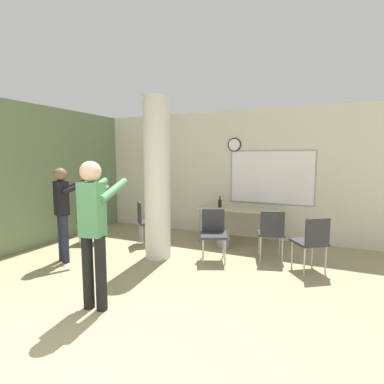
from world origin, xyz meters
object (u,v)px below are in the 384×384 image
chair_by_left_wall (88,218)px  chair_table_right (271,231)px  chair_table_front (213,231)px  chair_mid_room (312,240)px  person_watching_back (63,207)px  chair_near_pillar (146,219)px  folding_table (239,210)px  bottle_on_table (220,203)px  person_playing_front (94,223)px

chair_by_left_wall → chair_table_right: size_ratio=1.00×
chair_table_front → chair_mid_room: bearing=3.8°
person_watching_back → chair_near_pillar: bearing=64.9°
chair_table_right → chair_table_front: (-0.91, -0.43, 0.00)m
chair_table_right → folding_table: bearing=134.7°
bottle_on_table → chair_near_pillar: bearing=-148.6°
chair_mid_room → chair_table_right: same height
chair_table_right → chair_table_front: size_ratio=1.00×
folding_table → chair_table_front: (-0.09, -1.25, -0.17)m
chair_by_left_wall → person_playing_front: (2.10, -2.08, 0.51)m
chair_mid_room → chair_near_pillar: 3.19m
bottle_on_table → person_playing_front: (-0.39, -3.30, 0.20)m
folding_table → chair_near_pillar: 1.93m
folding_table → chair_by_left_wall: (-2.86, -1.32, -0.17)m
folding_table → chair_near_pillar: bearing=-151.7°
bottle_on_table → chair_mid_room: bearing=-29.2°
chair_table_front → person_watching_back: person_watching_back is taller
chair_near_pillar → person_watching_back: size_ratio=0.54×
folding_table → bottle_on_table: (-0.38, -0.11, 0.14)m
chair_near_pillar → bottle_on_table: bearing=31.4°
chair_table_right → person_playing_front: person_playing_front is taller
folding_table → chair_table_right: (0.82, -0.83, -0.17)m
chair_mid_room → person_playing_front: 3.23m
folding_table → person_watching_back: bearing=-135.1°
chair_table_right → chair_near_pillar: size_ratio=1.00×
chair_mid_room → person_playing_front: (-2.25, -2.25, 0.51)m
folding_table → chair_table_front: 1.27m
chair_by_left_wall → chair_table_right: bearing=7.6°
chair_near_pillar → chair_table_front: bearing=-12.1°
chair_mid_room → chair_table_front: (-1.58, -0.11, 0.00)m
chair_by_left_wall → chair_near_pillar: 1.24m
chair_mid_room → person_playing_front: size_ratio=0.50×
bottle_on_table → person_watching_back: person_watching_back is taller
folding_table → chair_mid_room: (1.49, -1.15, -0.17)m
chair_by_left_wall → chair_mid_room: same height
chair_table_front → person_playing_front: (-0.67, -2.15, 0.51)m
bottle_on_table → person_playing_front: size_ratio=0.13×
chair_by_left_wall → chair_mid_room: size_ratio=1.00×
person_playing_front → bottle_on_table: bearing=83.3°
bottle_on_table → person_watching_back: bearing=-131.4°
bottle_on_table → chair_table_front: bearing=-76.0°
chair_by_left_wall → chair_mid_room: (4.35, 0.17, 0.00)m
chair_table_right → person_watching_back: bearing=-154.2°
chair_near_pillar → person_playing_front: person_playing_front is taller
chair_table_right → chair_table_front: same height
chair_table_right → chair_near_pillar: (-2.51, -0.08, 0.00)m
folding_table → chair_table_front: bearing=-94.1°
person_playing_front → person_watching_back: 1.92m
bottle_on_table → chair_by_left_wall: 2.78m
person_playing_front → chair_table_front: bearing=72.7°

